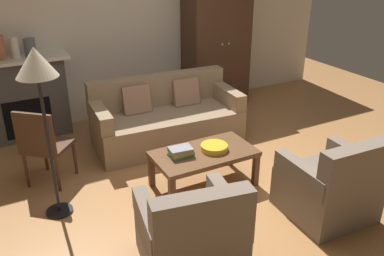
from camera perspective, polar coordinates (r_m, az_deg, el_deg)
The scene contains 14 objects.
ground_plane at distance 4.56m, azimuth 2.48°, elevation -8.24°, with size 9.60×9.60×0.00m, color #B27A47.
back_wall at distance 6.25m, azimuth -9.57°, elevation 14.41°, with size 7.20×0.10×2.80m, color silver.
fireplace at distance 5.91m, azimuth -22.48°, elevation 3.91°, with size 1.26×0.48×1.12m.
armoire at distance 6.61m, azimuth 3.40°, elevation 12.07°, with size 1.06×0.57×2.08m.
couch at distance 5.43m, azimuth -3.65°, elevation 1.17°, with size 1.96×0.96×0.86m.
coffee_table at distance 4.41m, azimuth 1.68°, elevation -3.96°, with size 1.10×0.60×0.42m.
fruit_bowl at distance 4.41m, azimuth 3.13°, elevation -2.72°, with size 0.29×0.29×0.06m, color gold.
book_stack at distance 4.28m, azimuth -1.57°, elevation -3.34°, with size 0.26×0.19×0.10m.
mantel_vase_cream at distance 5.71m, azimuth -23.56°, elevation 10.28°, with size 0.11×0.11×0.27m, color beige.
mantel_vase_slate at distance 5.73m, azimuth -21.74°, elevation 10.43°, with size 0.15×0.15×0.23m, color #565B66.
armchair_near_left at distance 3.38m, azimuth -0.10°, elevation -14.99°, with size 0.89×0.89×0.88m.
armchair_near_right at distance 4.18m, azimuth 18.80°, elevation -7.91°, with size 0.81×0.81×0.88m.
side_chair_wooden at distance 4.64m, azimuth -20.16°, elevation -1.98°, with size 0.62×0.62×0.90m.
floor_lamp at distance 3.77m, azimuth -20.84°, elevation 7.20°, with size 0.36×0.36×1.67m.
Camera 1 is at (-1.98, -3.28, 2.47)m, focal length 38.12 mm.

